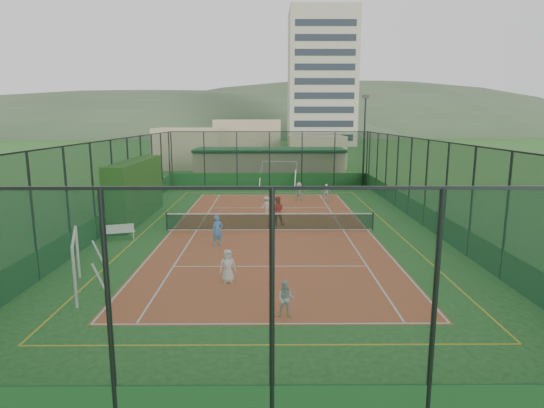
# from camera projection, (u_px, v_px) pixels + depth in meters

# --- Properties ---
(ground) EXTENTS (300.00, 300.00, 0.00)m
(ground) POSITION_uv_depth(u_px,v_px,m) (270.00, 230.00, 25.57)
(ground) COLOR #1B4F1C
(ground) RESTS_ON ground
(court_slab) EXTENTS (11.17, 23.97, 0.01)m
(court_slab) POSITION_uv_depth(u_px,v_px,m) (270.00, 230.00, 25.57)
(court_slab) COLOR #C2422B
(court_slab) RESTS_ON ground
(tennis_net) EXTENTS (11.67, 0.12, 1.06)m
(tennis_net) POSITION_uv_depth(u_px,v_px,m) (270.00, 221.00, 25.47)
(tennis_net) COLOR black
(tennis_net) RESTS_ON ground
(perimeter_fence) EXTENTS (18.12, 34.12, 5.00)m
(perimeter_fence) POSITION_uv_depth(u_px,v_px,m) (270.00, 186.00, 25.10)
(perimeter_fence) COLOR black
(perimeter_fence) RESTS_ON ground
(floodlight_ne) EXTENTS (0.60, 0.26, 8.25)m
(floodlight_ne) POSITION_uv_depth(u_px,v_px,m) (364.00, 141.00, 41.17)
(floodlight_ne) COLOR black
(floodlight_ne) RESTS_ON ground
(clubhouse) EXTENTS (15.20, 7.20, 3.15)m
(clubhouse) POSITION_uv_depth(u_px,v_px,m) (269.00, 164.00, 46.89)
(clubhouse) COLOR tan
(clubhouse) RESTS_ON ground
(apartment_tower) EXTENTS (15.00, 12.00, 30.00)m
(apartment_tower) POSITION_uv_depth(u_px,v_px,m) (322.00, 79.00, 103.43)
(apartment_tower) COLOR beige
(apartment_tower) RESTS_ON ground
(distant_hills) EXTENTS (200.00, 60.00, 24.00)m
(distant_hills) POSITION_uv_depth(u_px,v_px,m) (269.00, 135.00, 172.95)
(distant_hills) COLOR #384C33
(distant_hills) RESTS_ON ground
(hedge_left) EXTENTS (1.25, 8.34, 3.65)m
(hedge_left) POSITION_uv_depth(u_px,v_px,m) (136.00, 190.00, 28.12)
(hedge_left) COLOR black
(hedge_left) RESTS_ON ground
(white_bench) EXTENTS (1.59, 0.89, 0.87)m
(white_bench) POSITION_uv_depth(u_px,v_px,m) (119.00, 231.00, 23.49)
(white_bench) COLOR white
(white_bench) RESTS_ON ground
(futsal_goal_near) EXTENTS (3.33, 2.01, 2.07)m
(futsal_goal_near) POSITION_uv_depth(u_px,v_px,m) (76.00, 264.00, 16.34)
(futsal_goal_near) COLOR white
(futsal_goal_near) RESTS_ON ground
(futsal_goal_far) EXTENTS (3.54, 1.66, 2.20)m
(futsal_goal_far) POSITION_uv_depth(u_px,v_px,m) (279.00, 173.00, 42.62)
(futsal_goal_far) COLOR white
(futsal_goal_far) RESTS_ON ground
(child_near_left) EXTENTS (0.71, 0.54, 1.30)m
(child_near_left) POSITION_uv_depth(u_px,v_px,m) (228.00, 266.00, 17.29)
(child_near_left) COLOR white
(child_near_left) RESTS_ON court_slab
(child_near_mid) EXTENTS (0.66, 0.58, 1.51)m
(child_near_mid) POSITION_uv_depth(u_px,v_px,m) (218.00, 231.00, 22.31)
(child_near_mid) COLOR #4C7FD7
(child_near_mid) RESTS_ON court_slab
(child_near_right) EXTENTS (0.64, 0.54, 1.19)m
(child_near_right) POSITION_uv_depth(u_px,v_px,m) (286.00, 299.00, 14.25)
(child_near_right) COLOR silver
(child_near_right) RESTS_ON court_slab
(child_far_left) EXTENTS (0.87, 0.82, 1.18)m
(child_far_left) POSITION_uv_depth(u_px,v_px,m) (266.00, 205.00, 29.70)
(child_far_left) COLOR silver
(child_far_left) RESTS_ON court_slab
(child_far_right) EXTENTS (0.84, 0.48, 1.34)m
(child_far_right) POSITION_uv_depth(u_px,v_px,m) (326.00, 193.00, 34.11)
(child_far_right) COLOR white
(child_far_right) RESTS_ON court_slab
(child_far_back) EXTENTS (1.36, 0.65, 1.41)m
(child_far_back) POSITION_uv_depth(u_px,v_px,m) (299.00, 191.00, 34.65)
(child_far_back) COLOR silver
(child_far_back) RESTS_ON court_slab
(coach) EXTENTS (0.85, 0.67, 1.72)m
(coach) POSITION_uv_depth(u_px,v_px,m) (277.00, 211.00, 26.59)
(coach) COLOR red
(coach) RESTS_ON court_slab
(tennis_balls) EXTENTS (6.34, 1.15, 0.07)m
(tennis_balls) POSITION_uv_depth(u_px,v_px,m) (269.00, 225.00, 26.47)
(tennis_balls) COLOR #CCE033
(tennis_balls) RESTS_ON court_slab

